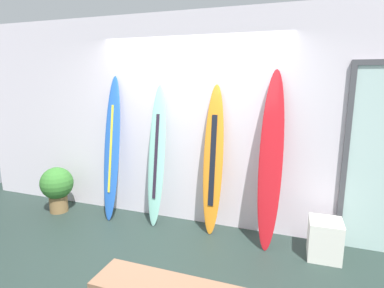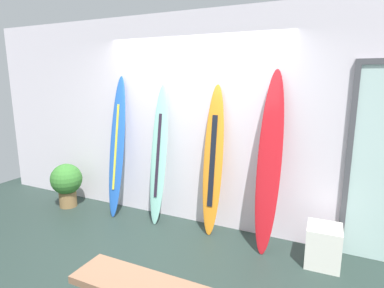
% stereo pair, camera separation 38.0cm
% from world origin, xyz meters
% --- Properties ---
extents(ground, '(8.00, 8.00, 0.04)m').
position_xyz_m(ground, '(0.00, 0.00, -0.02)').
color(ground, '#22312C').
extents(wall_back, '(7.20, 0.20, 2.80)m').
position_xyz_m(wall_back, '(0.00, 1.30, 1.40)').
color(wall_back, silver).
rests_on(wall_back, ground).
extents(surfboard_cobalt, '(0.25, 0.43, 2.00)m').
position_xyz_m(surfboard_cobalt, '(-1.10, 0.97, 0.98)').
color(surfboard_cobalt, blue).
rests_on(surfboard_cobalt, ground).
extents(surfboard_seafoam, '(0.25, 0.35, 1.89)m').
position_xyz_m(surfboard_seafoam, '(-0.42, 0.99, 0.92)').
color(surfboard_seafoam, '#86CAB8').
rests_on(surfboard_seafoam, ground).
extents(surfboard_sunset, '(0.26, 0.33, 1.90)m').
position_xyz_m(surfboard_sunset, '(0.36, 1.03, 0.95)').
color(surfboard_sunset, orange).
rests_on(surfboard_sunset, ground).
extents(surfboard_crimson, '(0.28, 0.47, 2.08)m').
position_xyz_m(surfboard_crimson, '(1.07, 0.94, 1.02)').
color(surfboard_crimson, red).
rests_on(surfboard_crimson, ground).
extents(display_block_left, '(0.36, 0.36, 0.44)m').
position_xyz_m(display_block_left, '(1.71, 0.82, 0.22)').
color(display_block_left, silver).
rests_on(display_block_left, ground).
extents(potted_plant, '(0.47, 0.47, 0.68)m').
position_xyz_m(potted_plant, '(-1.98, 0.81, 0.40)').
color(potted_plant, olive).
rests_on(potted_plant, ground).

